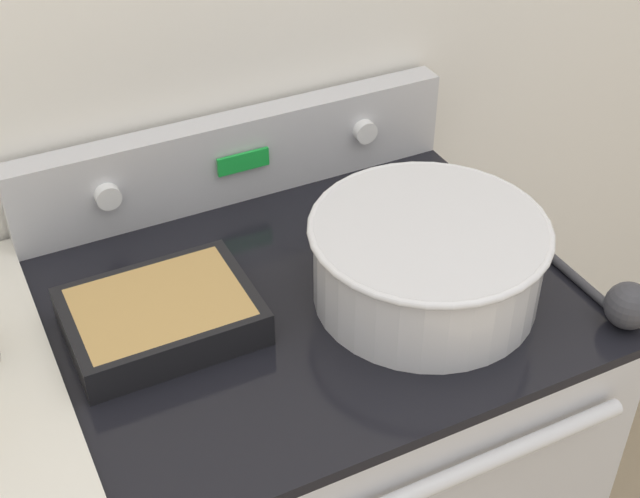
# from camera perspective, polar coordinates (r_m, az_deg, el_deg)

# --- Properties ---
(stove_range) EXTENTS (0.76, 0.66, 0.92)m
(stove_range) POSITION_cam_1_polar(r_m,az_deg,el_deg) (1.66, -0.38, -14.94)
(stove_range) COLOR #BCBCC1
(stove_range) RESTS_ON ground_plane
(control_panel) EXTENTS (0.76, 0.07, 0.15)m
(control_panel) POSITION_cam_1_polar(r_m,az_deg,el_deg) (1.50, -5.38, 5.90)
(control_panel) COLOR #BCBCC1
(control_panel) RESTS_ON stove_range
(mixing_bowl) EXTENTS (0.35, 0.35, 0.13)m
(mixing_bowl) POSITION_cam_1_polar(r_m,az_deg,el_deg) (1.28, 6.88, -0.49)
(mixing_bowl) COLOR silver
(mixing_bowl) RESTS_ON stove_range
(casserole_dish) EXTENTS (0.26, 0.19, 0.05)m
(casserole_dish) POSITION_cam_1_polar(r_m,az_deg,el_deg) (1.26, -10.14, -4.14)
(casserole_dish) COLOR black
(casserole_dish) RESTS_ON stove_range
(ladle) EXTENTS (0.07, 0.26, 0.07)m
(ladle) POSITION_cam_1_polar(r_m,az_deg,el_deg) (1.33, 18.72, -3.21)
(ladle) COLOR #333338
(ladle) RESTS_ON stove_range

